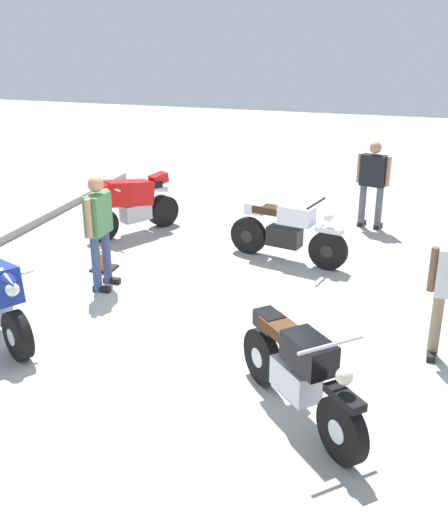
# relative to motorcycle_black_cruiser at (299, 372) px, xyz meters

# --- Properties ---
(ground_plane) EXTENTS (40.00, 40.00, 0.00)m
(ground_plane) POSITION_rel_motorcycle_black_cruiser_xyz_m (1.57, 1.55, -0.52)
(ground_plane) COLOR #ADAAA3
(motorcycle_black_cruiser) EXTENTS (1.60, 1.53, 1.09)m
(motorcycle_black_cruiser) POSITION_rel_motorcycle_black_cruiser_xyz_m (0.00, 0.00, 0.00)
(motorcycle_black_cruiser) COLOR black
(motorcycle_black_cruiser) RESTS_ON ground
(motorcycle_silver_cruiser) EXTENTS (0.84, 2.06, 1.09)m
(motorcycle_silver_cruiser) POSITION_rel_motorcycle_black_cruiser_xyz_m (4.22, 0.99, 0.00)
(motorcycle_silver_cruiser) COLOR black
(motorcycle_silver_cruiser) RESTS_ON ground
(motorcycle_red_sportbike) EXTENTS (1.76, 1.18, 1.14)m
(motorcycle_red_sportbike) POSITION_rel_motorcycle_black_cruiser_xyz_m (4.76, 4.02, 0.07)
(motorcycle_red_sportbike) COLOR black
(motorcycle_red_sportbike) RESTS_ON ground
(person_in_black_shirt) EXTENTS (0.41, 0.65, 1.67)m
(person_in_black_shirt) POSITION_rel_motorcycle_black_cruiser_xyz_m (6.41, -0.20, 0.43)
(person_in_black_shirt) COLOR #59595B
(person_in_black_shirt) RESTS_ON ground
(person_in_green_shirt) EXTENTS (0.66, 0.31, 1.71)m
(person_in_green_shirt) POSITION_rel_motorcycle_black_cruiser_xyz_m (2.35, 3.41, 0.46)
(person_in_green_shirt) COLOR #384772
(person_in_green_shirt) RESTS_ON ground
(traffic_cone) EXTENTS (0.36, 0.36, 0.53)m
(traffic_cone) POSITION_rel_motorcycle_black_cruiser_xyz_m (2.97, 3.72, -0.26)
(traffic_cone) COLOR black
(traffic_cone) RESTS_ON ground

